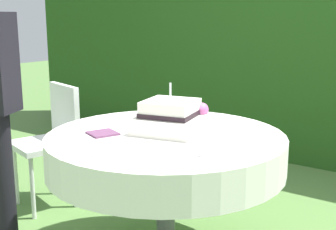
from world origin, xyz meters
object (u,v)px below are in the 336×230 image
cake_table (166,152)px  serving_plate_left (129,115)px  garden_chair (53,133)px  serving_plate_far (210,153)px  serving_plate_near (101,153)px  wedding_cake (171,117)px  napkin_stack (103,133)px

cake_table → serving_plate_left: bearing=152.0°
cake_table → serving_plate_left: (-0.46, 0.24, 0.11)m
garden_chair → serving_plate_far: bearing=-14.5°
serving_plate_near → wedding_cake: bearing=86.9°
serving_plate_far → cake_table: bearing=154.3°
serving_plate_far → serving_plate_near: bearing=-145.1°
serving_plate_near → napkin_stack: same height
serving_plate_left → garden_chair: size_ratio=0.13×
napkin_stack → garden_chair: garden_chair is taller
wedding_cake → napkin_stack: (-0.27, -0.25, -0.08)m
serving_plate_left → napkin_stack: 0.48m
cake_table → wedding_cake: 0.19m
cake_table → garden_chair: 1.19m
cake_table → garden_chair: garden_chair is taller
serving_plate_far → garden_chair: (-1.54, 0.40, -0.22)m
garden_chair → napkin_stack: bearing=-24.8°
cake_table → wedding_cake: bearing=93.4°
napkin_stack → serving_plate_left: bearing=112.8°
serving_plate_near → serving_plate_far: 0.50m
wedding_cake → serving_plate_far: (0.38, -0.24, -0.07)m
cake_table → serving_plate_far: serving_plate_far is taller
serving_plate_near → serving_plate_left: 0.83m
serving_plate_near → napkin_stack: bearing=131.8°
serving_plate_far → serving_plate_left: 0.94m
cake_table → garden_chair: bearing=169.5°
wedding_cake → garden_chair: wedding_cake is taller
serving_plate_left → wedding_cake: bearing=-22.4°
serving_plate_far → garden_chair: garden_chair is taller
garden_chair → cake_table: bearing=-10.5°
cake_table → garden_chair: (-1.17, 0.22, -0.12)m
wedding_cake → napkin_stack: wedding_cake is taller
wedding_cake → garden_chair: (-1.16, 0.16, -0.30)m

